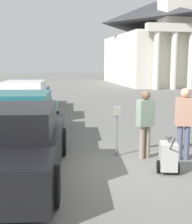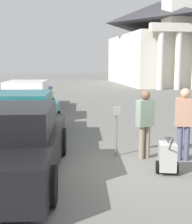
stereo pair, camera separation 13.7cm
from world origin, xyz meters
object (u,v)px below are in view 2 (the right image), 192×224
object	(u,v)px
parked_car_black	(15,144)
parked_car_navy	(30,95)
person_supervisor	(184,119)
parking_meter	(116,122)
person_worker	(145,120)
parked_car_teal	(23,119)
equipment_cart	(167,156)
church	(160,32)
parked_car_white	(28,102)

from	to	relation	value
parked_car_black	parked_car_navy	world-z (taller)	parked_car_black
person_supervisor	parking_meter	bearing A→B (deg)	-9.10
parked_car_navy	person_supervisor	distance (m)	10.24
person_worker	person_supervisor	size ratio (longest dim) A/B	0.96
parked_car_teal	parking_meter	size ratio (longest dim) A/B	3.84
parked_car_teal	equipment_cart	distance (m)	4.71
parked_car_navy	person_worker	size ratio (longest dim) A/B	2.91
parked_car_navy	church	world-z (taller)	church
parked_car_white	parking_meter	world-z (taller)	parked_car_white
parking_meter	person_worker	bearing A→B (deg)	-25.47
parked_car_white	parking_meter	size ratio (longest dim) A/B	3.84
parked_car_teal	person_worker	distance (m)	3.86
parked_car_white	person_supervisor	world-z (taller)	person_supervisor
person_worker	parking_meter	bearing A→B (deg)	-41.04
parked_car_black	person_worker	xyz separation A→B (m)	(3.11, 0.71, 0.28)
parked_car_teal	person_worker	size ratio (longest dim) A/B	2.89
parked_car_teal	parking_meter	xyz separation A→B (m)	(2.46, -1.95, 0.20)
parked_car_teal	parked_car_white	bearing A→B (deg)	97.55
parked_car_black	parked_car_teal	xyz separation A→B (m)	(0.00, 2.98, 0.00)
parked_car_teal	person_worker	xyz separation A→B (m)	(3.11, -2.27, 0.28)
equipment_cart	parked_car_teal	bearing A→B (deg)	149.55
parking_meter	person_worker	xyz separation A→B (m)	(0.65, -0.31, 0.08)
person_worker	person_supervisor	bearing A→B (deg)	146.00
parked_car_teal	person_supervisor	world-z (taller)	person_supervisor
parked_car_white	parked_car_navy	xyz separation A→B (m)	(0.00, 3.04, -0.05)
person_supervisor	parked_car_white	bearing A→B (deg)	-45.41
parked_car_navy	equipment_cart	bearing A→B (deg)	-64.78
equipment_cart	church	world-z (taller)	church
parked_car_black	church	distance (m)	28.97
church	parked_car_black	bearing A→B (deg)	-117.26
equipment_cart	church	size ratio (longest dim) A/B	0.04
parking_meter	parked_car_navy	bearing A→B (deg)	105.60
parked_car_teal	person_supervisor	xyz separation A→B (m)	(4.01, -2.57, 0.32)
parked_car_black	equipment_cart	size ratio (longest dim) A/B	4.91
parked_car_teal	parked_car_navy	bearing A→B (deg)	97.55
parked_car_teal	person_worker	bearing A→B (deg)	-28.50
parked_car_white	church	xyz separation A→B (m)	(13.09, 18.63, 4.68)
parking_meter	person_supervisor	size ratio (longest dim) A/B	0.72
parked_car_black	parked_car_white	world-z (taller)	parked_car_white
parking_meter	person_supervisor	world-z (taller)	person_supervisor
parked_car_black	parked_car_white	xyz separation A→B (m)	(0.00, 6.78, 0.05)
parked_car_teal	parked_car_navy	xyz separation A→B (m)	(0.00, 6.85, -0.01)
parking_meter	equipment_cart	distance (m)	1.72
parked_car_white	church	world-z (taller)	church
parked_car_black	parked_car_teal	world-z (taller)	parked_car_black
parked_car_teal	parked_car_navy	distance (m)	6.85
parked_car_black	parked_car_teal	size ratio (longest dim) A/B	0.99
parked_car_black	person_worker	bearing A→B (deg)	20.41
parked_car_black	parking_meter	world-z (taller)	parked_car_black
equipment_cart	parked_car_black	bearing A→B (deg)	-171.48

